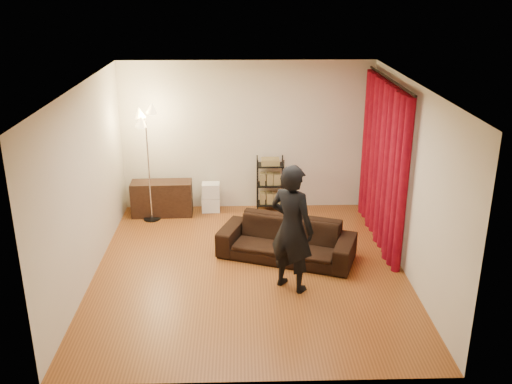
{
  "coord_description": "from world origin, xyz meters",
  "views": [
    {
      "loc": [
        -0.12,
        -7.45,
        3.99
      ],
      "look_at": [
        0.1,
        0.3,
        1.1
      ],
      "focal_mm": 40.0,
      "sensor_mm": 36.0,
      "label": 1
    }
  ],
  "objects_px": {
    "sofa": "(286,240)",
    "floor_lamp": "(148,165)",
    "media_cabinet": "(162,198)",
    "wire_shelf": "(270,184)",
    "storage_boxes": "(211,197)",
    "person": "(292,228)"
  },
  "relations": [
    {
      "from": "person",
      "to": "wire_shelf",
      "type": "distance_m",
      "value": 2.84
    },
    {
      "from": "wire_shelf",
      "to": "sofa",
      "type": "bearing_deg",
      "value": -104.75
    },
    {
      "from": "sofa",
      "to": "floor_lamp",
      "type": "xyz_separation_m",
      "value": [
        -2.27,
        1.55,
        0.71
      ]
    },
    {
      "from": "sofa",
      "to": "media_cabinet",
      "type": "bearing_deg",
      "value": 160.19
    },
    {
      "from": "media_cabinet",
      "to": "sofa",
      "type": "bearing_deg",
      "value": -41.72
    },
    {
      "from": "sofa",
      "to": "storage_boxes",
      "type": "distance_m",
      "value": 2.27
    },
    {
      "from": "sofa",
      "to": "floor_lamp",
      "type": "relative_size",
      "value": 1.01
    },
    {
      "from": "sofa",
      "to": "person",
      "type": "relative_size",
      "value": 1.14
    },
    {
      "from": "media_cabinet",
      "to": "floor_lamp",
      "type": "bearing_deg",
      "value": -129.41
    },
    {
      "from": "wire_shelf",
      "to": "storage_boxes",
      "type": "bearing_deg",
      "value": 161.19
    },
    {
      "from": "person",
      "to": "media_cabinet",
      "type": "relative_size",
      "value": 1.66
    },
    {
      "from": "sofa",
      "to": "storage_boxes",
      "type": "bearing_deg",
      "value": 143.26
    },
    {
      "from": "media_cabinet",
      "to": "wire_shelf",
      "type": "height_order",
      "value": "wire_shelf"
    },
    {
      "from": "storage_boxes",
      "to": "media_cabinet",
      "type": "bearing_deg",
      "value": -171.0
    },
    {
      "from": "wire_shelf",
      "to": "floor_lamp",
      "type": "height_order",
      "value": "floor_lamp"
    },
    {
      "from": "storage_boxes",
      "to": "floor_lamp",
      "type": "xyz_separation_m",
      "value": [
        -1.03,
        -0.35,
        0.73
      ]
    },
    {
      "from": "person",
      "to": "wire_shelf",
      "type": "bearing_deg",
      "value": -49.62
    },
    {
      "from": "person",
      "to": "floor_lamp",
      "type": "relative_size",
      "value": 0.89
    },
    {
      "from": "sofa",
      "to": "storage_boxes",
      "type": "xyz_separation_m",
      "value": [
        -1.24,
        1.9,
        -0.02
      ]
    },
    {
      "from": "sofa",
      "to": "wire_shelf",
      "type": "bearing_deg",
      "value": 114.79
    },
    {
      "from": "sofa",
      "to": "media_cabinet",
      "type": "relative_size",
      "value": 1.89
    },
    {
      "from": "media_cabinet",
      "to": "storage_boxes",
      "type": "relative_size",
      "value": 1.98
    }
  ]
}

